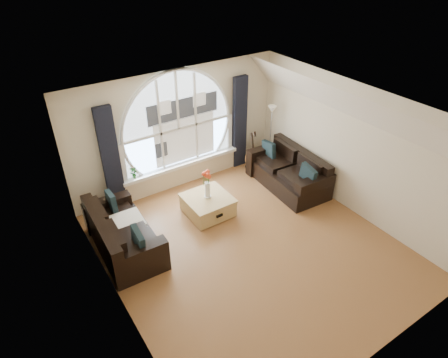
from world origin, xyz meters
The scene contains 21 objects.
ground centered at (0.00, 0.00, 0.00)m, with size 5.00×5.50×0.01m, color brown.
ceiling centered at (0.00, 0.00, 2.70)m, with size 5.00×5.50×0.01m, color silver.
wall_back centered at (0.00, 2.75, 1.35)m, with size 5.00×0.01×2.70m, color beige.
wall_front centered at (0.00, -2.75, 1.35)m, with size 5.00×0.01×2.70m, color beige.
wall_left centered at (-2.50, 0.00, 1.35)m, with size 0.01×5.50×2.70m, color beige.
wall_right centered at (2.50, 0.00, 1.35)m, with size 0.01×5.50×2.70m, color beige.
attic_slope centered at (2.20, 0.00, 2.35)m, with size 0.92×5.50×0.72m, color silver.
arched_window centered at (0.00, 2.72, 1.62)m, with size 2.60×0.06×2.15m, color silver.
window_sill centered at (0.00, 2.65, 0.51)m, with size 2.90×0.22×0.08m, color white.
window_frame centered at (0.00, 2.69, 1.62)m, with size 2.76×0.08×2.15m, color white.
neighbor_house centered at (0.15, 2.71, 1.50)m, with size 1.70×0.02×1.50m, color silver.
curtain_left centered at (-1.60, 2.63, 1.15)m, with size 0.35×0.12×2.30m, color black.
curtain_right centered at (1.60, 2.63, 1.15)m, with size 0.35×0.12×2.30m, color black.
sofa_left centered at (-1.98, 1.26, 0.40)m, with size 0.94×1.88×0.84m, color black.
sofa_right centered at (1.96, 1.19, 0.40)m, with size 0.96×1.92×0.85m, color black.
coffee_chest centered at (-0.12, 1.33, 0.22)m, with size 0.92×0.92×0.45m, color tan.
throw_blanket centered at (-1.83, 1.38, 0.50)m, with size 0.55×0.55×0.10m, color silver.
vase_flowers centered at (-0.11, 1.35, 0.80)m, with size 0.24×0.24×0.70m, color white.
floor_lamp centered at (2.21, 2.18, 0.80)m, with size 0.24×0.24×1.60m, color #B2B2B2.
guitar centered at (1.72, 2.29, 0.53)m, with size 0.36×0.24×1.06m, color #905E2A.
potted_plant centered at (-1.17, 2.65, 0.69)m, with size 0.15×0.10×0.29m, color #1E6023.
Camera 1 is at (-3.46, -4.30, 5.09)m, focal length 31.18 mm.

